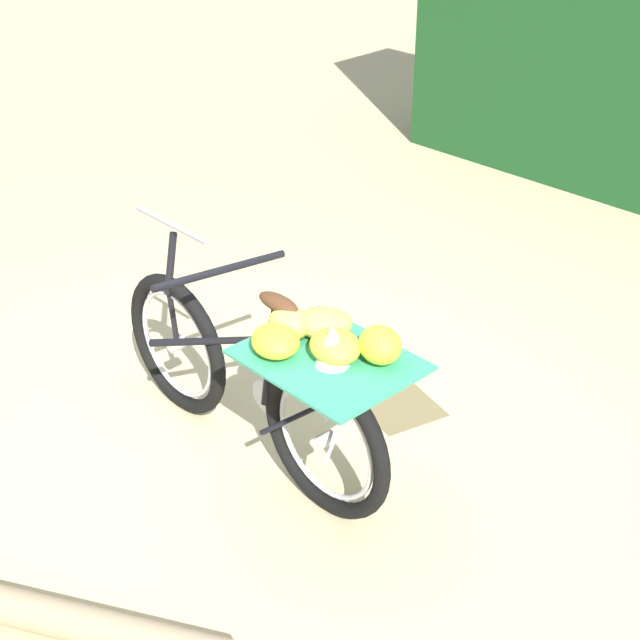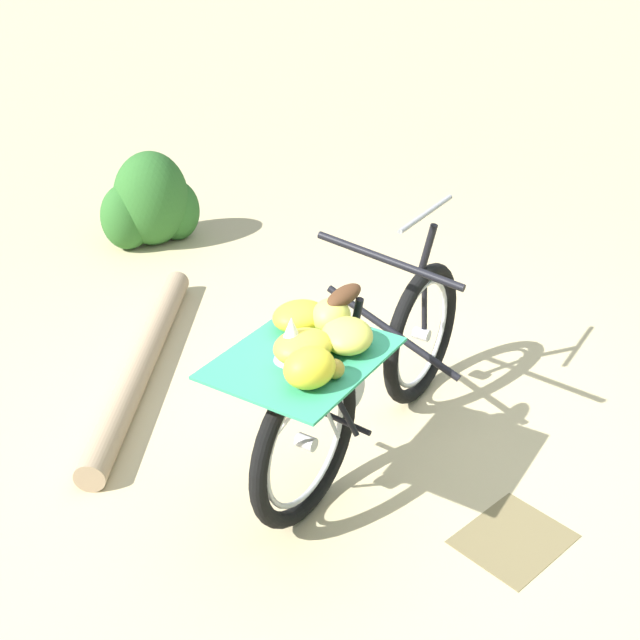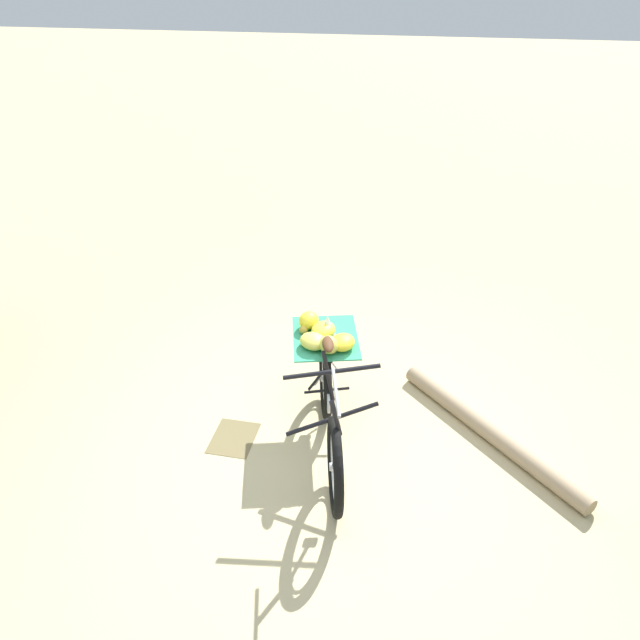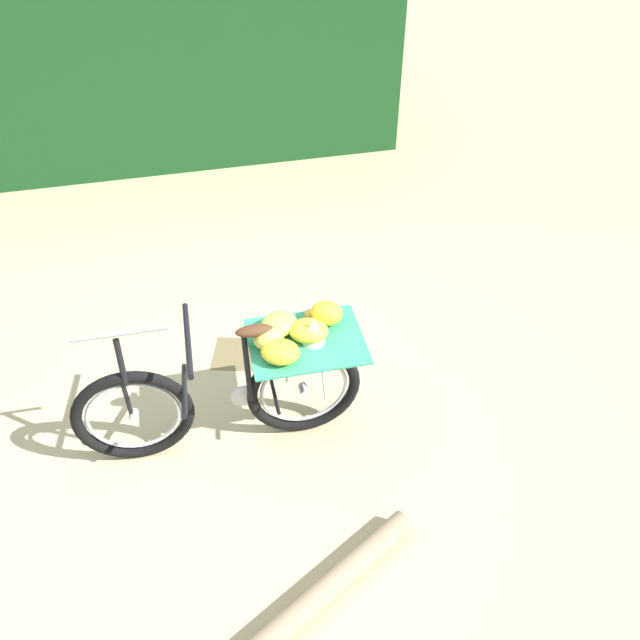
# 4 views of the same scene
# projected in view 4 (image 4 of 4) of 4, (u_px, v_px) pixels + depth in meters

# --- Properties ---
(ground_plane) EXTENTS (60.00, 60.00, 0.00)m
(ground_plane) POSITION_uv_depth(u_px,v_px,m) (235.00, 434.00, 4.32)
(ground_plane) COLOR #C6B284
(foliage_hedge) EXTENTS (4.77, 2.18, 2.33)m
(foliage_hedge) POSITION_uv_depth(u_px,v_px,m) (173.00, 49.00, 6.72)
(foliage_hedge) COLOR #19471E
(foliage_hedge) RESTS_ON ground_plane
(bicycle) EXTENTS (1.79, 0.88, 1.03)m
(bicycle) POSITION_uv_depth(u_px,v_px,m) (242.00, 382.00, 3.97)
(bicycle) COLOR black
(bicycle) RESTS_ON ground_plane
(fallen_log) EXTENTS (1.49, 1.50, 0.14)m
(fallen_log) POSITION_uv_depth(u_px,v_px,m) (270.00, 640.00, 3.23)
(fallen_log) COLOR #9E8466
(fallen_log) RESTS_ON ground_plane
(leaf_litter_patch) EXTENTS (0.44, 0.36, 0.01)m
(leaf_litter_patch) POSITION_uv_depth(u_px,v_px,m) (243.00, 354.00, 4.91)
(leaf_litter_patch) COLOR olive
(leaf_litter_patch) RESTS_ON ground_plane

